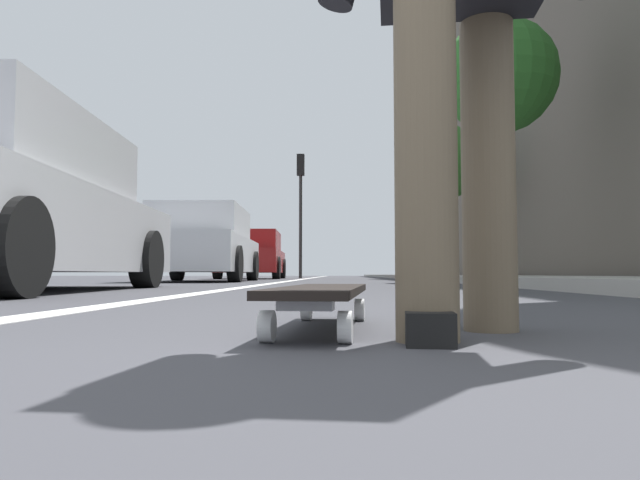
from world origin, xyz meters
TOP-DOWN VIEW (x-y plane):
  - ground_plane at (10.00, 0.00)m, footprint 80.00×80.00m
  - lane_stripe_white at (20.00, 1.07)m, footprint 52.00×0.16m
  - sidewalk_curb at (18.00, -3.44)m, footprint 52.00×3.20m
  - building_facade at (22.00, -5.86)m, footprint 40.00×1.20m
  - skateboard at (1.06, 0.05)m, footprint 0.85×0.27m
  - parked_car_near at (4.22, 2.85)m, footprint 4.55×2.04m
  - parked_car_mid at (11.15, 2.80)m, footprint 4.51×2.07m
  - parked_car_far at (17.78, 2.80)m, footprint 4.52×2.09m
  - traffic_light at (20.84, 1.47)m, footprint 0.33×0.28m
  - street_tree_mid at (10.41, -3.04)m, footprint 2.19×2.19m
  - street_tree_far at (16.81, -3.04)m, footprint 2.33×2.33m

SIDE VIEW (x-z plane):
  - ground_plane at x=10.00m, z-range 0.00..0.00m
  - lane_stripe_white at x=20.00m, z-range 0.00..0.01m
  - sidewalk_curb at x=18.00m, z-range 0.00..0.11m
  - skateboard at x=1.06m, z-range 0.04..0.15m
  - parked_car_near at x=4.22m, z-range -0.03..1.44m
  - parked_car_mid at x=11.15m, z-range -0.02..1.47m
  - parked_car_far at x=17.78m, z-range -0.02..1.47m
  - traffic_light at x=20.84m, z-range 0.86..5.50m
  - street_tree_far at x=16.81m, z-range 1.16..5.85m
  - street_tree_mid at x=10.41m, z-range 1.36..6.38m
  - building_facade at x=22.00m, z-range 0.00..13.30m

